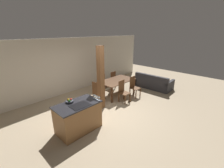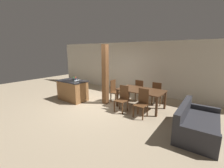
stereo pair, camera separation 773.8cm
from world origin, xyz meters
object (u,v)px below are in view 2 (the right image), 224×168
dining_chair_far_left (140,90)px  timber_post (105,75)px  wine_glass_far (78,80)px  dining_chair_head_end (115,91)px  dining_table (141,92)px  dining_chair_far_right (157,93)px  wine_glass_near (75,81)px  dining_chair_near_right (142,103)px  dining_chair_near_left (122,98)px  kitchen_island (73,90)px  fruit_bowl (75,78)px  wine_glass_middle (77,80)px  wine_glass_end (80,80)px  couch (196,125)px

dining_chair_far_left → timber_post: 1.76m
wine_glass_far → dining_chair_head_end: bearing=47.5°
timber_post → dining_table: bearing=17.2°
timber_post → dining_chair_far_right: bearing=32.5°
dining_chair_far_left → timber_post: size_ratio=0.39×
wine_glass_near → dining_chair_near_right: 2.86m
dining_chair_far_left → dining_chair_near_left: bearing=90.0°
kitchen_island → wine_glass_far: wine_glass_far is taller
fruit_bowl → wine_glass_near: bearing=-38.8°
kitchen_island → fruit_bowl: 0.58m
wine_glass_middle → dining_chair_far_right: (2.74, 1.99, -0.55)m
dining_table → dining_chair_far_right: bearing=61.4°
wine_glass_far → timber_post: size_ratio=0.06×
dining_chair_near_right → timber_post: bearing=171.3°
wine_glass_near → wine_glass_far: size_ratio=1.00×
kitchen_island → dining_chair_far_right: 3.78m
wine_glass_end → timber_post: bearing=35.6°
wine_glass_near → kitchen_island: bearing=152.0°
couch → fruit_bowl: bearing=87.0°
wine_glass_near → dining_chair_far_left: 2.89m
dining_chair_near_right → dining_chair_far_left: (-0.80, 1.47, 0.00)m
dining_chair_near_left → timber_post: timber_post is taller
dining_table → dining_chair_far_left: (-0.40, 0.73, -0.15)m
dining_chair_near_left → fruit_bowl: bearing=-179.2°
wine_glass_far → timber_post: bearing=39.0°
wine_glass_middle → dining_chair_head_end: (1.07, 1.26, -0.55)m
dining_chair_near_left → dining_chair_far_left: bearing=90.0°
dining_chair_far_right → timber_post: 2.33m
wine_glass_end → dining_chair_near_right: (2.74, 0.35, -0.55)m
dining_chair_head_end → couch: (3.38, -0.85, -0.24)m
wine_glass_near → timber_post: 1.28m
dining_table → dining_chair_far_right: (0.40, 0.73, -0.15)m
kitchen_island → dining_table: (2.95, 1.02, 0.19)m
wine_glass_near → wine_glass_far: 0.17m
timber_post → dining_chair_far_left: bearing=48.3°
fruit_bowl → wine_glass_end: wine_glass_end is taller
wine_glass_near → couch: bearing=6.2°
dining_chair_near_right → timber_post: size_ratio=0.39×
dining_chair_near_right → wine_glass_end: bearing=-172.7°
dining_chair_far_left → dining_chair_head_end: (-0.87, -0.73, 0.00)m
kitchen_island → wine_glass_middle: size_ratio=9.29×
dining_chair_far_right → dining_chair_head_end: same height
wine_glass_middle → wine_glass_far: 0.08m
fruit_bowl → dining_chair_far_right: 3.79m
couch → timber_post: size_ratio=0.77×
wine_glass_near → dining_table: wine_glass_near is taller
wine_glass_near → timber_post: bearing=45.1°
dining_chair_far_left → dining_chair_near_right: bearing=118.6°
dining_table → timber_post: size_ratio=0.71×
dining_chair_head_end → kitchen_island: bearing=121.3°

